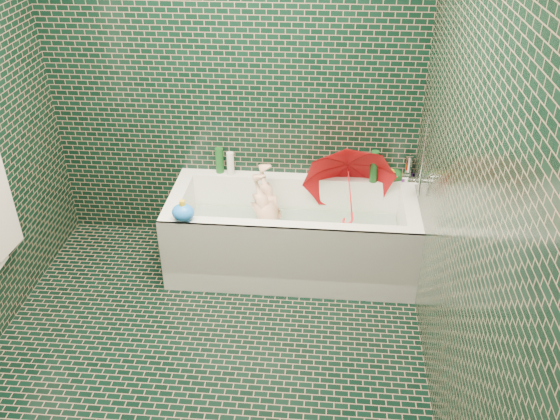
# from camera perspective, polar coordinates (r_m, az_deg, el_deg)

# --- Properties ---
(floor) EXTENTS (2.80, 2.80, 0.00)m
(floor) POSITION_cam_1_polar(r_m,az_deg,el_deg) (3.63, -7.40, -14.45)
(floor) COLOR black
(floor) RESTS_ON ground
(wall_back) EXTENTS (2.80, 0.00, 2.80)m
(wall_back) POSITION_cam_1_polar(r_m,az_deg,el_deg) (4.13, -4.70, 12.44)
(wall_back) COLOR black
(wall_back) RESTS_ON floor
(wall_front) EXTENTS (2.80, 0.00, 2.80)m
(wall_front) POSITION_cam_1_polar(r_m,az_deg,el_deg) (1.84, -19.30, -18.30)
(wall_front) COLOR black
(wall_front) RESTS_ON floor
(wall_right) EXTENTS (0.00, 2.80, 2.80)m
(wall_right) POSITION_cam_1_polar(r_m,az_deg,el_deg) (2.86, 17.11, 1.93)
(wall_right) COLOR black
(wall_right) RESTS_ON floor
(bathtub) EXTENTS (1.70, 0.75, 0.55)m
(bathtub) POSITION_cam_1_polar(r_m,az_deg,el_deg) (4.20, 1.14, -3.00)
(bathtub) COLOR white
(bathtub) RESTS_ON floor
(bath_mat) EXTENTS (1.35, 0.47, 0.01)m
(bath_mat) POSITION_cam_1_polar(r_m,az_deg,el_deg) (4.25, 1.15, -3.48)
(bath_mat) COLOR green
(bath_mat) RESTS_ON bathtub
(water) EXTENTS (1.48, 0.53, 0.00)m
(water) POSITION_cam_1_polar(r_m,az_deg,el_deg) (4.17, 1.17, -1.87)
(water) COLOR silver
(water) RESTS_ON bathtub
(faucet) EXTENTS (0.18, 0.19, 0.55)m
(faucet) POSITION_cam_1_polar(r_m,az_deg,el_deg) (3.96, 13.09, 3.24)
(faucet) COLOR silver
(faucet) RESTS_ON wall_right
(child) EXTENTS (0.92, 0.49, 0.34)m
(child) POSITION_cam_1_polar(r_m,az_deg,el_deg) (4.21, -0.91, -1.37)
(child) COLOR #F0B596
(child) RESTS_ON bathtub
(umbrella) EXTENTS (0.85, 0.83, 0.95)m
(umbrella) POSITION_cam_1_polar(r_m,az_deg,el_deg) (4.11, 6.75, 1.77)
(umbrella) COLOR red
(umbrella) RESTS_ON bathtub
(soap_bottle_a) EXTENTS (0.13, 0.13, 0.26)m
(soap_bottle_a) POSITION_cam_1_polar(r_m,az_deg,el_deg) (4.33, 11.07, 2.71)
(soap_bottle_a) COLOR white
(soap_bottle_a) RESTS_ON bathtub
(soap_bottle_b) EXTENTS (0.08, 0.08, 0.17)m
(soap_bottle_b) POSITION_cam_1_polar(r_m,az_deg,el_deg) (4.33, 12.12, 2.60)
(soap_bottle_b) COLOR #4B207A
(soap_bottle_b) RESTS_ON bathtub
(soap_bottle_c) EXTENTS (0.18, 0.18, 0.17)m
(soap_bottle_c) POSITION_cam_1_polar(r_m,az_deg,el_deg) (4.33, 11.31, 2.72)
(soap_bottle_c) COLOR #14471A
(soap_bottle_c) RESTS_ON bathtub
(bottle_right_tall) EXTENTS (0.06, 0.06, 0.24)m
(bottle_right_tall) POSITION_cam_1_polar(r_m,az_deg,el_deg) (4.25, 9.05, 4.16)
(bottle_right_tall) COLOR #14471A
(bottle_right_tall) RESTS_ON bathtub
(bottle_right_pump) EXTENTS (0.05, 0.05, 0.20)m
(bottle_right_pump) POSITION_cam_1_polar(r_m,az_deg,el_deg) (4.30, 12.25, 3.87)
(bottle_right_pump) COLOR silver
(bottle_right_pump) RESTS_ON bathtub
(bottle_left_tall) EXTENTS (0.07, 0.07, 0.19)m
(bottle_left_tall) POSITION_cam_1_polar(r_m,az_deg,el_deg) (4.35, -5.84, 4.77)
(bottle_left_tall) COLOR #14471A
(bottle_left_tall) RESTS_ON bathtub
(bottle_left_short) EXTENTS (0.06, 0.06, 0.18)m
(bottle_left_short) POSITION_cam_1_polar(r_m,az_deg,el_deg) (4.31, -4.79, 4.46)
(bottle_left_short) COLOR white
(bottle_left_short) RESTS_ON bathtub
(rubber_duck) EXTENTS (0.11, 0.08, 0.09)m
(rubber_duck) POSITION_cam_1_polar(r_m,az_deg,el_deg) (4.31, 10.28, 3.31)
(rubber_duck) COLOR yellow
(rubber_duck) RESTS_ON bathtub
(bath_toy) EXTENTS (0.18, 0.16, 0.14)m
(bath_toy) POSITION_cam_1_polar(r_m,az_deg,el_deg) (3.82, -9.31, -0.21)
(bath_toy) COLOR #1B77F9
(bath_toy) RESTS_ON bathtub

